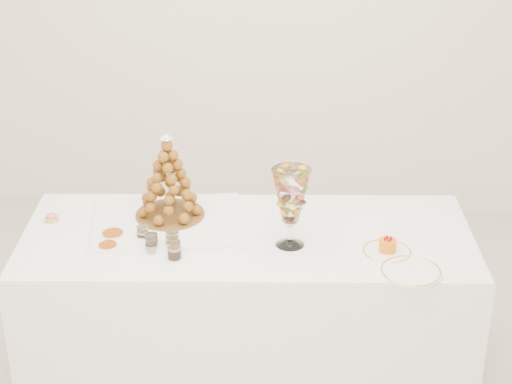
{
  "coord_description": "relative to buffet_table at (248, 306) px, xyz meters",
  "views": [
    {
      "loc": [
        0.3,
        -2.98,
        2.53
      ],
      "look_at": [
        0.07,
        0.22,
        0.96
      ],
      "focal_mm": 60.0,
      "sensor_mm": 36.0,
      "label": 1
    }
  ],
  "objects": [
    {
      "name": "lace_tray",
      "position": [
        -0.35,
        0.06,
        0.38
      ],
      "size": [
        0.73,
        0.6,
        0.02
      ],
      "primitive_type": "cube",
      "rotation": [
        0.0,
        0.0,
        0.17
      ],
      "color": "white",
      "rests_on": "buffet_table"
    },
    {
      "name": "verrine_d",
      "position": [
        -0.39,
        -0.18,
        0.41
      ],
      "size": [
        0.06,
        0.06,
        0.07
      ],
      "primitive_type": "cylinder",
      "rotation": [
        0.0,
        0.0,
        0.31
      ],
      "color": "white",
      "rests_on": "buffet_table"
    },
    {
      "name": "room_walls",
      "position": [
        -0.03,
        -0.25,
        1.41
      ],
      "size": [
        4.54,
        4.04,
        2.82
      ],
      "color": "white",
      "rests_on": "ground"
    },
    {
      "name": "verrine_a",
      "position": [
        -0.44,
        -0.09,
        0.41
      ],
      "size": [
        0.06,
        0.06,
        0.07
      ],
      "primitive_type": "cylinder",
      "rotation": [
        0.0,
        0.0,
        0.29
      ],
      "color": "white",
      "rests_on": "buffet_table"
    },
    {
      "name": "ramekin_front",
      "position": [
        -0.57,
        -0.18,
        0.39
      ],
      "size": [
        0.08,
        0.08,
        0.03
      ],
      "primitive_type": "cylinder",
      "color": "white",
      "rests_on": "buffet_table"
    },
    {
      "name": "macaron_vase",
      "position": [
        0.19,
        -0.08,
        0.6
      ],
      "size": [
        0.16,
        0.16,
        0.35
      ],
      "color": "white",
      "rests_on": "buffet_table"
    },
    {
      "name": "cake_plate",
      "position": [
        0.59,
        -0.12,
        0.38
      ],
      "size": [
        0.21,
        0.21,
        0.01
      ],
      "primitive_type": "cylinder",
      "color": "white",
      "rests_on": "buffet_table"
    },
    {
      "name": "croquembouche",
      "position": [
        -0.35,
        0.11,
        0.58
      ],
      "size": [
        0.31,
        0.31,
        0.38
      ],
      "rotation": [
        0.0,
        0.0,
        0.02
      ],
      "color": "brown",
      "rests_on": "lace_tray"
    },
    {
      "name": "mousse_cake",
      "position": [
        0.59,
        -0.11,
        0.41
      ],
      "size": [
        0.07,
        0.07,
        0.06
      ],
      "color": "orange",
      "rests_on": "cake_plate"
    },
    {
      "name": "buffet_table",
      "position": [
        0.0,
        0.0,
        0.0
      ],
      "size": [
        2.0,
        0.9,
        0.74
      ],
      "rotation": [
        0.0,
        0.0,
        0.06
      ],
      "color": "white",
      "rests_on": "ground"
    },
    {
      "name": "spare_plate",
      "position": [
        0.68,
        -0.27,
        0.38
      ],
      "size": [
        0.25,
        0.25,
        0.01
      ],
      "primitive_type": "cylinder",
      "color": "white",
      "rests_on": "buffet_table"
    },
    {
      "name": "ramekin_back",
      "position": [
        -0.57,
        -0.09,
        0.39
      ],
      "size": [
        0.1,
        0.1,
        0.03
      ],
      "primitive_type": "cylinder",
      "color": "white",
      "rests_on": "buffet_table"
    },
    {
      "name": "verrine_e",
      "position": [
        -0.28,
        -0.22,
        0.41
      ],
      "size": [
        0.06,
        0.06,
        0.08
      ],
      "primitive_type": "cylinder",
      "rotation": [
        0.0,
        0.0,
        0.05
      ],
      "color": "white",
      "rests_on": "buffet_table"
    },
    {
      "name": "pink_tart",
      "position": [
        -0.88,
        0.06,
        0.39
      ],
      "size": [
        0.06,
        0.06,
        0.04
      ],
      "color": "tan",
      "rests_on": "buffet_table"
    },
    {
      "name": "verrine_c",
      "position": [
        -0.3,
        -0.14,
        0.41
      ],
      "size": [
        0.06,
        0.06,
        0.07
      ],
      "primitive_type": "cylinder",
      "rotation": [
        0.0,
        0.0,
        0.17
      ],
      "color": "white",
      "rests_on": "buffet_table"
    },
    {
      "name": "verrine_b",
      "position": [
        -0.39,
        -0.16,
        0.41
      ],
      "size": [
        0.06,
        0.06,
        0.07
      ],
      "primitive_type": "cylinder",
      "rotation": [
        0.0,
        0.0,
        0.07
      ],
      "color": "white",
      "rests_on": "buffet_table"
    }
  ]
}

